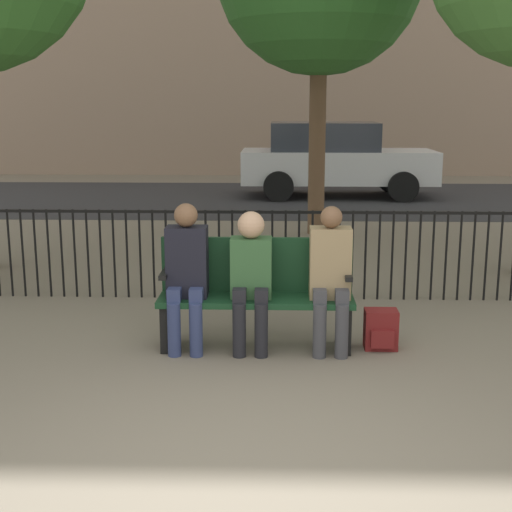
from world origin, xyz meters
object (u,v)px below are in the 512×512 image
(seated_person_2, at_px, (330,272))
(parked_car_0, at_px, (334,158))
(backpack, at_px, (381,330))
(seated_person_1, at_px, (251,273))
(park_bench, at_px, (256,290))
(seated_person_0, at_px, (187,270))

(seated_person_2, xyz_separation_m, parked_car_0, (0.77, 10.06, 0.17))
(backpack, relative_size, parked_car_0, 0.08)
(parked_car_0, bearing_deg, seated_person_1, -98.08)
(parked_car_0, bearing_deg, seated_person_2, -94.40)
(park_bench, distance_m, seated_person_2, 0.66)
(park_bench, height_order, seated_person_2, seated_person_2)
(park_bench, relative_size, backpack, 4.84)
(park_bench, xyz_separation_m, parked_car_0, (1.39, 9.93, 0.35))
(seated_person_2, bearing_deg, seated_person_1, -179.77)
(seated_person_2, bearing_deg, seated_person_0, 179.96)
(seated_person_0, xyz_separation_m, seated_person_2, (1.19, -0.00, -0.01))
(park_bench, distance_m, parked_car_0, 10.04)
(seated_person_0, relative_size, parked_car_0, 0.30)
(seated_person_0, height_order, backpack, seated_person_0)
(seated_person_1, xyz_separation_m, backpack, (1.10, 0.06, -0.50))
(seated_person_0, xyz_separation_m, parked_car_0, (1.96, 10.06, 0.15))
(parked_car_0, bearing_deg, seated_person_0, -101.05)
(seated_person_0, distance_m, parked_car_0, 10.25)
(seated_person_1, bearing_deg, seated_person_2, 0.23)
(seated_person_0, height_order, seated_person_2, seated_person_0)
(park_bench, distance_m, seated_person_1, 0.22)
(backpack, bearing_deg, parked_car_0, 88.10)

